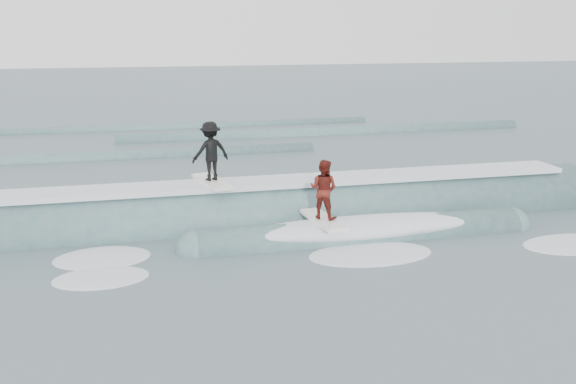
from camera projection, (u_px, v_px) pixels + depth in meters
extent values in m
plane|color=#3A4D55|center=(312.00, 259.00, 15.81)|extent=(160.00, 160.00, 0.00)
cylinder|color=#3A6162|center=(280.00, 220.00, 19.07)|extent=(19.77, 2.18, 2.18)
sphere|color=#3A6162|center=(569.00, 199.00, 21.33)|extent=(2.18, 2.18, 2.18)
cylinder|color=#3A6162|center=(363.00, 238.00, 17.41)|extent=(9.00, 1.10, 1.10)
sphere|color=#3A6162|center=(197.00, 251.00, 16.38)|extent=(1.10, 1.10, 1.10)
sphere|color=#3A6162|center=(510.00, 226.00, 18.44)|extent=(1.10, 1.10, 1.10)
cube|color=white|center=(280.00, 182.00, 18.77)|extent=(18.00, 1.30, 0.14)
ellipsoid|color=white|center=(363.00, 227.00, 17.33)|extent=(7.60, 1.30, 0.60)
cube|color=white|center=(211.00, 182.00, 18.28)|extent=(0.98, 2.07, 0.10)
imported|color=black|center=(211.00, 151.00, 18.06)|extent=(1.21, 0.90, 1.67)
cube|color=white|center=(323.00, 220.00, 17.00)|extent=(0.79, 2.05, 0.10)
imported|color=#571610|center=(324.00, 189.00, 16.79)|extent=(0.97, 0.95, 1.58)
ellipsoid|color=white|center=(102.00, 258.00, 15.91)|extent=(2.46, 1.68, 0.10)
ellipsoid|color=white|center=(576.00, 244.00, 16.91)|extent=(2.71, 1.85, 0.10)
ellipsoid|color=white|center=(371.00, 254.00, 16.19)|extent=(3.17, 2.16, 0.10)
ellipsoid|color=white|center=(101.00, 278.00, 14.65)|extent=(2.56, 1.75, 0.10)
cylinder|color=#3A6162|center=(64.00, 161.00, 27.37)|extent=(22.00, 0.70, 0.70)
cylinder|color=#3A6162|center=(329.00, 134.00, 34.12)|extent=(22.00, 0.80, 0.80)
cylinder|color=#3A6162|center=(180.00, 128.00, 36.15)|extent=(22.00, 0.60, 0.60)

